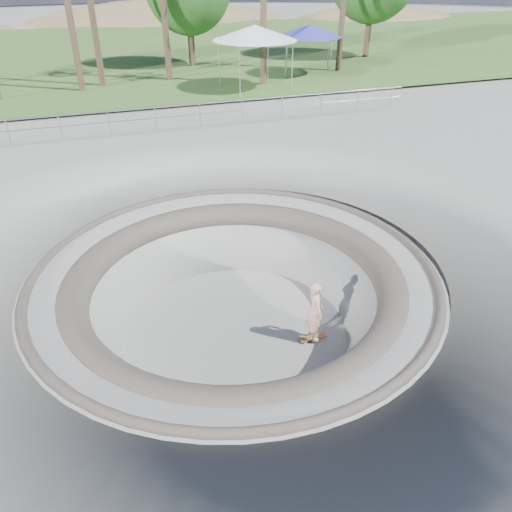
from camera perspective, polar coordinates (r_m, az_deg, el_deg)
The scene contains 9 objects.
ground at distance 12.62m, azimuth -2.52°, elevation -1.78°, with size 180.00×180.00×0.00m, color gray.
skate_bowl at distance 13.69m, azimuth -2.35°, elevation -8.23°, with size 14.00×14.00×4.10m.
grass_strip at distance 44.79m, azimuth -16.09°, elevation 21.47°, with size 180.00×36.00×0.12m.
distant_hills at distance 69.10m, azimuth -13.67°, elevation 18.68°, with size 103.20×45.00×28.60m.
safety_railing at distance 23.22m, azimuth -11.42°, elevation 15.13°, with size 25.00×0.06×1.03m.
skateboard at distance 13.49m, azimuth 6.52°, elevation -9.22°, with size 0.75×0.23×0.08m.
skater at distance 12.94m, azimuth 6.75°, elevation -6.27°, with size 0.62×0.41×1.71m, color #DEA78F.
canopy_white at distance 30.00m, azimuth -0.15°, elevation 24.14°, with size 6.62×6.62×3.36m.
canopy_blue at distance 34.17m, azimuth 6.09°, elevation 24.19°, with size 5.31×5.31×2.92m.
Camera 1 is at (-2.90, -10.20, 6.84)m, focal length 35.00 mm.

